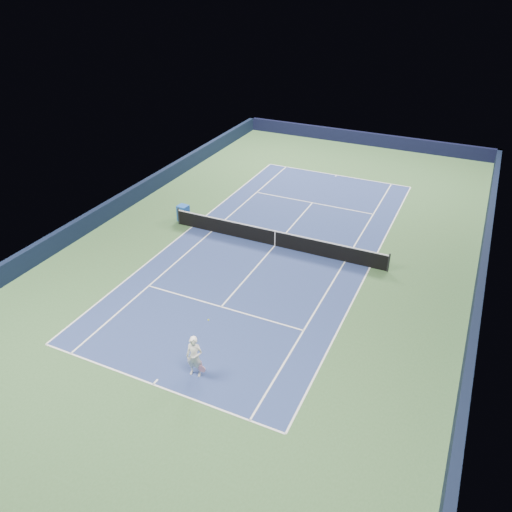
% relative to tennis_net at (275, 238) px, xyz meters
% --- Properties ---
extents(ground, '(40.00, 40.00, 0.00)m').
position_rel_tennis_net_xyz_m(ground, '(0.00, 0.00, -0.50)').
color(ground, '#34572F').
rests_on(ground, ground).
extents(wall_far, '(22.00, 0.35, 1.10)m').
position_rel_tennis_net_xyz_m(wall_far, '(0.00, 19.82, 0.05)').
color(wall_far, black).
rests_on(wall_far, ground).
extents(wall_right, '(0.35, 40.00, 1.10)m').
position_rel_tennis_net_xyz_m(wall_right, '(10.82, 0.00, 0.05)').
color(wall_right, black).
rests_on(wall_right, ground).
extents(wall_left, '(0.35, 40.00, 1.10)m').
position_rel_tennis_net_xyz_m(wall_left, '(-10.82, 0.00, 0.05)').
color(wall_left, black).
rests_on(wall_left, ground).
extents(court_surface, '(10.97, 23.77, 0.01)m').
position_rel_tennis_net_xyz_m(court_surface, '(0.00, 0.00, -0.50)').
color(court_surface, navy).
rests_on(court_surface, ground).
extents(baseline_far, '(10.97, 0.08, 0.00)m').
position_rel_tennis_net_xyz_m(baseline_far, '(0.00, 11.88, -0.50)').
color(baseline_far, white).
rests_on(baseline_far, ground).
extents(baseline_near, '(10.97, 0.08, 0.00)m').
position_rel_tennis_net_xyz_m(baseline_near, '(0.00, -11.88, -0.50)').
color(baseline_near, white).
rests_on(baseline_near, ground).
extents(sideline_doubles_right, '(0.08, 23.77, 0.00)m').
position_rel_tennis_net_xyz_m(sideline_doubles_right, '(5.49, 0.00, -0.50)').
color(sideline_doubles_right, white).
rests_on(sideline_doubles_right, ground).
extents(sideline_doubles_left, '(0.08, 23.77, 0.00)m').
position_rel_tennis_net_xyz_m(sideline_doubles_left, '(-5.49, 0.00, -0.50)').
color(sideline_doubles_left, white).
rests_on(sideline_doubles_left, ground).
extents(sideline_singles_right, '(0.08, 23.77, 0.00)m').
position_rel_tennis_net_xyz_m(sideline_singles_right, '(4.12, 0.00, -0.50)').
color(sideline_singles_right, white).
rests_on(sideline_singles_right, ground).
extents(sideline_singles_left, '(0.08, 23.77, 0.00)m').
position_rel_tennis_net_xyz_m(sideline_singles_left, '(-4.12, 0.00, -0.50)').
color(sideline_singles_left, white).
rests_on(sideline_singles_left, ground).
extents(service_line_far, '(8.23, 0.08, 0.00)m').
position_rel_tennis_net_xyz_m(service_line_far, '(0.00, 6.40, -0.50)').
color(service_line_far, white).
rests_on(service_line_far, ground).
extents(service_line_near, '(8.23, 0.08, 0.00)m').
position_rel_tennis_net_xyz_m(service_line_near, '(0.00, -6.40, -0.50)').
color(service_line_near, white).
rests_on(service_line_near, ground).
extents(center_service_line, '(0.08, 12.80, 0.00)m').
position_rel_tennis_net_xyz_m(center_service_line, '(0.00, 0.00, -0.50)').
color(center_service_line, white).
rests_on(center_service_line, ground).
extents(center_mark_far, '(0.08, 0.30, 0.00)m').
position_rel_tennis_net_xyz_m(center_mark_far, '(0.00, 11.73, -0.50)').
color(center_mark_far, white).
rests_on(center_mark_far, ground).
extents(center_mark_near, '(0.08, 0.30, 0.00)m').
position_rel_tennis_net_xyz_m(center_mark_near, '(0.00, -11.73, -0.50)').
color(center_mark_near, white).
rests_on(center_mark_near, ground).
extents(tennis_net, '(12.90, 0.10, 1.07)m').
position_rel_tennis_net_xyz_m(tennis_net, '(0.00, 0.00, 0.00)').
color(tennis_net, black).
rests_on(tennis_net, ground).
extents(sponsor_cube, '(0.68, 0.63, 1.02)m').
position_rel_tennis_net_xyz_m(sponsor_cube, '(-6.40, 0.53, 0.01)').
color(sponsor_cube, '#1C50AB').
rests_on(sponsor_cube, ground).
extents(tennis_player, '(0.84, 1.30, 2.05)m').
position_rel_tennis_net_xyz_m(tennis_player, '(1.21, -10.71, 0.41)').
color(tennis_player, white).
rests_on(tennis_player, ground).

